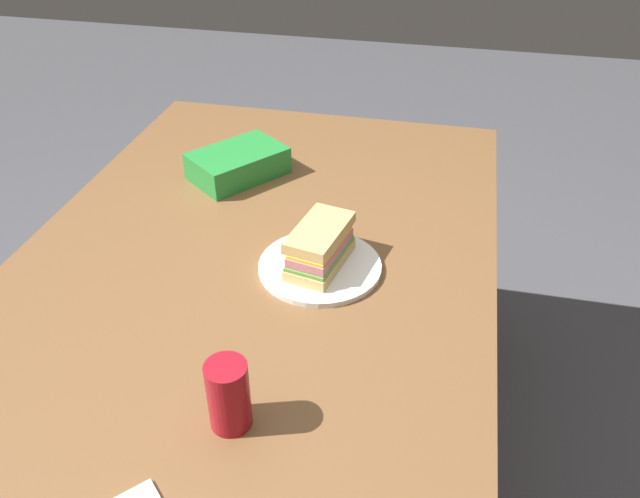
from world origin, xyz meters
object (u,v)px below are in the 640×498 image
(sandwich, at_px, (320,247))
(chip_bag, at_px, (238,163))
(soda_can_red, at_px, (229,395))
(paper_plate, at_px, (320,266))
(dining_table, at_px, (240,319))

(sandwich, xyz_separation_m, chip_bag, (0.34, 0.29, -0.02))
(sandwich, bearing_deg, soda_can_red, 173.69)
(paper_plate, relative_size, chip_bag, 1.11)
(sandwich, height_order, chip_bag, sandwich)
(sandwich, bearing_deg, dining_table, 125.41)
(dining_table, bearing_deg, paper_plate, -55.85)
(dining_table, relative_size, chip_bag, 7.60)
(dining_table, xyz_separation_m, chip_bag, (0.44, 0.14, 0.12))
(soda_can_red, bearing_deg, dining_table, 17.39)
(sandwich, relative_size, chip_bag, 0.86)
(sandwich, bearing_deg, chip_bag, 40.57)
(sandwich, height_order, soda_can_red, soda_can_red)
(paper_plate, height_order, soda_can_red, soda_can_red)
(dining_table, xyz_separation_m, soda_can_red, (-0.32, -0.10, 0.14))
(paper_plate, distance_m, sandwich, 0.05)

